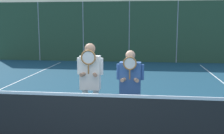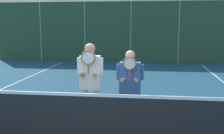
{
  "view_description": "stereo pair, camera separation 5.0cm",
  "coord_description": "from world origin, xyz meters",
  "px_view_note": "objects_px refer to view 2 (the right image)",
  "views": [
    {
      "loc": [
        1.03,
        -4.95,
        2.27
      ],
      "look_at": [
        0.3,
        0.98,
        1.35
      ],
      "focal_mm": 45.0,
      "sensor_mm": 36.0,
      "label": 1
    },
    {
      "loc": [
        1.08,
        -4.94,
        2.27
      ],
      "look_at": [
        0.3,
        0.98,
        1.35
      ],
      "focal_mm": 45.0,
      "sensor_mm": 36.0,
      "label": 2
    }
  ],
  "objects_px": {
    "player_leftmost": "(90,79)",
    "car_far_left": "(84,42)",
    "player_center_left": "(130,85)",
    "car_left_of_center": "(158,43)"
  },
  "relations": [
    {
      "from": "player_leftmost",
      "to": "car_far_left",
      "type": "xyz_separation_m",
      "value": [
        -3.48,
        14.38,
        -0.18
      ]
    },
    {
      "from": "player_leftmost",
      "to": "player_center_left",
      "type": "height_order",
      "value": "player_leftmost"
    },
    {
      "from": "player_center_left",
      "to": "player_leftmost",
      "type": "bearing_deg",
      "value": 179.44
    },
    {
      "from": "car_far_left",
      "to": "player_center_left",
      "type": "bearing_deg",
      "value": -73.28
    },
    {
      "from": "car_left_of_center",
      "to": "car_far_left",
      "type": "bearing_deg",
      "value": -177.06
    },
    {
      "from": "player_center_left",
      "to": "car_far_left",
      "type": "relative_size",
      "value": 0.39
    },
    {
      "from": "player_leftmost",
      "to": "car_far_left",
      "type": "bearing_deg",
      "value": 103.61
    },
    {
      "from": "player_leftmost",
      "to": "car_left_of_center",
      "type": "height_order",
      "value": "player_leftmost"
    },
    {
      "from": "player_leftmost",
      "to": "car_far_left",
      "type": "distance_m",
      "value": 14.8
    },
    {
      "from": "player_leftmost",
      "to": "car_left_of_center",
      "type": "xyz_separation_m",
      "value": [
        1.87,
        14.66,
        -0.22
      ]
    }
  ]
}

